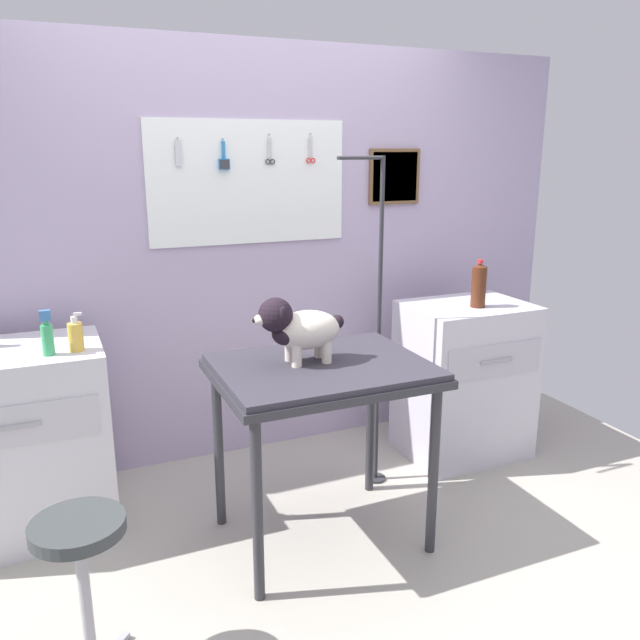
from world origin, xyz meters
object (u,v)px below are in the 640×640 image
stool (80,553)px  soda_bottle (479,285)px  grooming_arm (377,339)px  counter_left (17,442)px  grooming_table (322,383)px  dog (298,328)px  cabinet_right (464,379)px

stool → soda_bottle: (2.15, 0.84, 0.55)m
grooming_arm → counter_left: (-1.73, 0.24, -0.36)m
grooming_arm → soda_bottle: (0.64, 0.04, 0.22)m
grooming_arm → grooming_table: bearing=-141.5°
dog → stool: (-0.95, -0.48, -0.53)m
cabinet_right → soda_bottle: size_ratio=3.42×
grooming_table → dog: size_ratio=2.21×
grooming_table → cabinet_right: (1.10, 0.48, -0.31)m
dog → cabinet_right: bearing=19.9°
grooming_table → dog: (-0.09, 0.05, 0.25)m
cabinet_right → grooming_arm: bearing=-170.4°
soda_bottle → stool: bearing=-158.6°
grooming_arm → soda_bottle: size_ratio=6.51×
dog → soda_bottle: size_ratio=1.58×
cabinet_right → soda_bottle: bearing=-84.1°
stool → grooming_arm: bearing=28.1°
grooming_arm → stool: (-1.51, -0.81, -0.33)m
grooming_table → counter_left: size_ratio=1.04×
soda_bottle → grooming_arm: bearing=-176.8°
grooming_table → stool: grooming_table is taller
counter_left → stool: (0.21, -1.04, 0.03)m
counter_left → cabinet_right: bearing=-3.1°
grooming_arm → stool: grooming_arm is taller
dog → counter_left: size_ratio=0.47×
counter_left → cabinet_right: size_ratio=0.99×
grooming_arm → stool: 1.75m
cabinet_right → dog: bearing=-160.1°
grooming_table → soda_bottle: 1.21m
grooming_arm → counter_left: grooming_arm is taller
stool → soda_bottle: bearing=21.4°
cabinet_right → soda_bottle: 0.57m
grooming_arm → cabinet_right: (0.63, 0.11, -0.35)m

